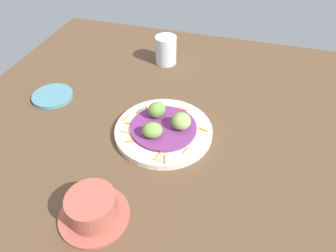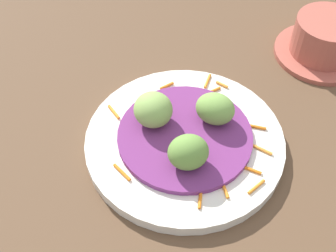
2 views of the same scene
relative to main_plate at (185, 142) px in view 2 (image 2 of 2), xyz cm
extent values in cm
cube|color=brown|center=(-5.68, -5.87, -1.85)|extent=(110.00, 110.00, 2.00)
cylinder|color=silver|center=(0.00, 0.00, 0.00)|extent=(26.03, 26.03, 1.69)
cylinder|color=#702D6B|center=(0.00, 0.00, 1.25)|extent=(17.53, 17.53, 0.80)
cylinder|color=orange|center=(-2.35, 10.27, 1.05)|extent=(1.25, 2.76, 0.40)
cylinder|color=orange|center=(-1.02, -11.22, 1.05)|extent=(2.75, 0.96, 0.40)
cylinder|color=orange|center=(10.46, 3.49, 1.05)|extent=(2.76, 1.27, 0.40)
cylinder|color=orange|center=(4.23, -8.63, 1.05)|extent=(0.72, 3.52, 0.40)
cylinder|color=orange|center=(-9.13, 2.82, 1.05)|extent=(0.94, 3.07, 0.40)
cylinder|color=orange|center=(6.07, 7.62, 1.05)|extent=(2.20, 1.11, 0.40)
cylinder|color=orange|center=(-3.60, -8.45, 1.05)|extent=(1.79, 2.06, 0.40)
cylinder|color=orange|center=(7.18, -6.71, 1.05)|extent=(1.23, 2.23, 0.40)
cylinder|color=orange|center=(11.11, 1.41, 1.05)|extent=(0.45, 1.89, 0.40)
cylinder|color=orange|center=(9.14, 1.81, 1.05)|extent=(2.63, 1.43, 0.40)
cylinder|color=orange|center=(0.74, -9.53, 1.05)|extent=(0.92, 2.53, 0.40)
cylinder|color=orange|center=(-6.56, -6.94, 1.05)|extent=(2.10, 1.43, 0.40)
ellipsoid|color=olive|center=(-3.54, -2.96, 3.87)|extent=(6.55, 6.51, 4.44)
ellipsoid|color=#759E47|center=(4.33, -1.59, 3.72)|extent=(5.37, 6.03, 4.15)
ellipsoid|color=#84A851|center=(-0.79, 4.55, 3.92)|extent=(6.27, 6.35, 4.54)
cylinder|color=#A85142|center=(28.24, -6.45, -0.45)|extent=(14.77, 14.77, 0.80)
cylinder|color=#A85142|center=(28.24, -6.45, 2.81)|extent=(10.18, 10.18, 5.71)
camera|label=1|loc=(57.85, 18.16, 56.83)|focal=33.23mm
camera|label=2|loc=(-29.48, -19.77, 44.95)|focal=46.48mm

